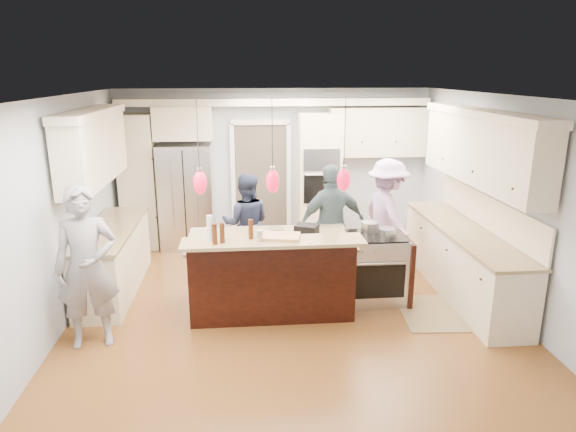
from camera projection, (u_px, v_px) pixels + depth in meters
name	position (u px, v px, depth m)	size (l,w,h in m)	color
ground_plane	(290.00, 308.00, 6.70)	(6.00, 6.00, 0.00)	brown
room_shell	(291.00, 171.00, 6.21)	(5.54, 6.04, 2.72)	#B2BCC6
refrigerator	(187.00, 196.00, 8.85)	(0.90, 0.70, 1.80)	#B7B7BC
oven_column	(319.00, 179.00, 9.01)	(0.72, 0.69, 2.30)	beige
back_upper_cabinets	(232.00, 150.00, 8.83)	(5.30, 0.61, 2.54)	beige
right_counter_run	(469.00, 219.00, 6.92)	(0.64, 3.10, 2.51)	beige
left_cabinets	(106.00, 218.00, 6.97)	(0.64, 2.30, 2.51)	beige
kitchen_island	(271.00, 272.00, 6.62)	(2.10, 1.46, 1.12)	black
island_range	(376.00, 268.00, 6.82)	(0.82, 0.71, 0.92)	#B7B7BC
pendant_lights	(273.00, 181.00, 5.70)	(1.75, 0.15, 1.03)	black
person_bar_end	(87.00, 268.00, 5.59)	(0.67, 0.44, 1.83)	gray
person_far_left	(246.00, 224.00, 7.74)	(0.74, 0.58, 1.53)	#27304B
person_far_right	(332.00, 224.00, 7.34)	(1.02, 0.42, 1.74)	#495F66
person_range_side	(387.00, 215.00, 7.82)	(1.12, 0.64, 1.73)	#B692C5
floor_rug	(429.00, 313.00, 6.55)	(0.72, 1.05, 0.01)	#8D724D
water_bottle	(210.00, 228.00, 5.80)	(0.07, 0.07, 0.30)	silver
beer_bottle_a	(222.00, 233.00, 5.74)	(0.06, 0.06, 0.23)	#421F0B
beer_bottle_b	(214.00, 234.00, 5.69)	(0.06, 0.06, 0.24)	#421F0B
beer_bottle_c	(251.00, 229.00, 5.88)	(0.06, 0.06, 0.23)	#421F0B
drink_can	(260.00, 236.00, 5.81)	(0.07, 0.07, 0.13)	#B7B7BC
cutting_board	(281.00, 236.00, 5.94)	(0.43, 0.31, 0.03)	tan
pot_large	(370.00, 227.00, 6.82)	(0.23, 0.23, 0.13)	#B7B7BC
pot_small	(387.00, 232.00, 6.63)	(0.22, 0.22, 0.11)	#B7B7BC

